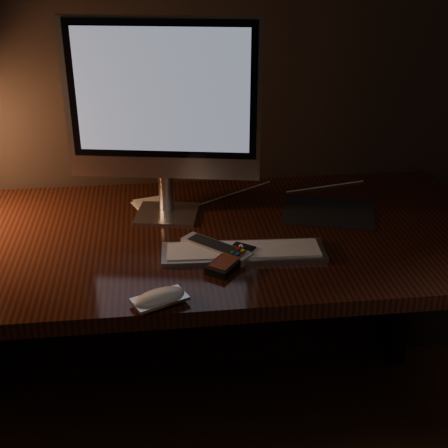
{
  "coord_description": "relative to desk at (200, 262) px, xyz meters",
  "views": [
    {
      "loc": [
        -0.12,
        0.36,
        1.5
      ],
      "look_at": [
        0.05,
        1.73,
        0.83
      ],
      "focal_mm": 50.0,
      "sensor_mm": 36.0,
      "label": 1
    }
  ],
  "objects": [
    {
      "name": "tv_remote",
      "position": [
        0.03,
        -0.18,
        0.14
      ],
      "size": [
        0.18,
        0.17,
        0.03
      ],
      "rotation": [
        0.0,
        0.0,
        -0.77
      ],
      "color": "#9A9DA0",
      "rests_on": "desk"
    },
    {
      "name": "mouse",
      "position": [
        -0.12,
        -0.41,
        0.14
      ],
      "size": [
        0.13,
        0.1,
        0.02
      ],
      "primitive_type": "ellipsoid",
      "rotation": [
        0.0,
        0.0,
        0.41
      ],
      "color": "white",
      "rests_on": "desk"
    },
    {
      "name": "papers",
      "position": [
        -0.13,
        0.14,
        0.13
      ],
      "size": [
        0.13,
        0.11,
        0.01
      ],
      "primitive_type": "cube",
      "rotation": [
        0.0,
        0.0,
        0.38
      ],
      "color": "white",
      "rests_on": "desk"
    },
    {
      "name": "media_remote",
      "position": [
        0.06,
        -0.25,
        0.14
      ],
      "size": [
        0.14,
        0.16,
        0.03
      ],
      "rotation": [
        0.0,
        0.0,
        0.92
      ],
      "color": "black",
      "rests_on": "desk"
    },
    {
      "name": "monitor",
      "position": [
        -0.09,
        0.05,
        0.45
      ],
      "size": [
        0.52,
        0.18,
        0.55
      ],
      "rotation": [
        0.0,
        0.0,
        -0.19
      ],
      "color": "silver",
      "rests_on": "desk"
    },
    {
      "name": "cable",
      "position": [
        0.27,
        0.18,
        0.13
      ],
      "size": [
        0.53,
        0.2,
        0.0
      ],
      "primitive_type": "cylinder",
      "rotation": [
        0.0,
        1.57,
        0.36
      ],
      "color": "white",
      "rests_on": "desk"
    },
    {
      "name": "desk",
      "position": [
        0.0,
        0.0,
        0.0
      ],
      "size": [
        1.6,
        0.75,
        0.75
      ],
      "color": "#34150B",
      "rests_on": "ground"
    },
    {
      "name": "keyboard",
      "position": [
        0.1,
        -0.2,
        0.14
      ],
      "size": [
        0.42,
        0.14,
        0.02
      ],
      "primitive_type": "cube",
      "rotation": [
        0.0,
        0.0,
        -0.05
      ],
      "color": "silver",
      "rests_on": "desk"
    },
    {
      "name": "mousepad",
      "position": [
        0.38,
        0.02,
        0.13
      ],
      "size": [
        0.31,
        0.27,
        0.0
      ],
      "primitive_type": "cube",
      "rotation": [
        0.0,
        0.0,
        -0.3
      ],
      "color": "black",
      "rests_on": "desk"
    }
  ]
}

